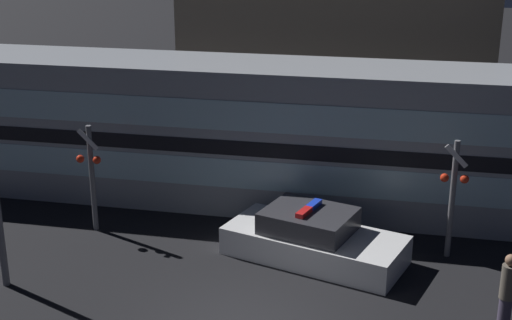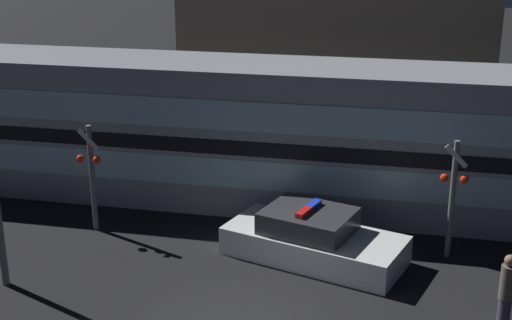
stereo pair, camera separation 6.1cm
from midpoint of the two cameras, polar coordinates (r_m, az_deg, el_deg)
train at (r=21.27m, az=-4.04°, el=2.36°), size 19.26×3.00×4.17m
police_car at (r=17.88m, az=4.49°, el=-6.33°), size 4.78×3.12×1.37m
pedestrian at (r=15.33m, az=19.31°, el=-10.14°), size 0.31×0.31×1.82m
crossing_signal_near at (r=18.07m, az=15.37°, el=-2.61°), size 0.68×0.31×3.05m
crossing_signal_far at (r=19.46m, az=-13.13°, el=-1.02°), size 0.68×0.31×2.95m
building_left at (r=27.66m, az=6.48°, el=11.41°), size 11.39×4.72×9.19m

